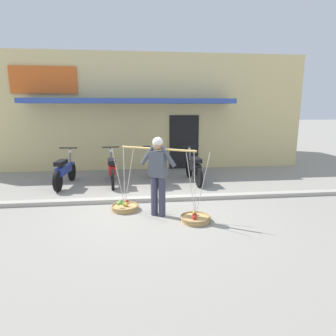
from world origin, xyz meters
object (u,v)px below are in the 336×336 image
object	(u,v)px
motorcycle_third_in_row	(153,168)
fruit_vendor	(158,171)
motorcycle_second_in_row	(112,170)
motorcycle_end_of_row	(194,168)
fruit_basket_right_side	(195,218)
motorcycle_nearest_shop	(64,171)
fruit_basket_left_side	(125,207)

from	to	relation	value
motorcycle_third_in_row	fruit_vendor	bearing A→B (deg)	-91.72
fruit_vendor	motorcycle_second_in_row	xyz separation A→B (m)	(-1.17, 2.72, -0.52)
motorcycle_third_in_row	motorcycle_end_of_row	distance (m)	1.26
fruit_vendor	motorcycle_end_of_row	world-z (taller)	fruit_vendor
fruit_vendor	fruit_basket_right_side	world-z (taller)	fruit_vendor
fruit_basket_right_side	motorcycle_nearest_shop	distance (m)	4.53
fruit_basket_left_side	motorcycle_third_in_row	distance (m)	2.52
fruit_basket_right_side	motorcycle_third_in_row	distance (m)	3.28
fruit_basket_right_side	motorcycle_nearest_shop	bearing A→B (deg)	136.48
motorcycle_nearest_shop	motorcycle_third_in_row	distance (m)	2.63
motorcycle_end_of_row	motorcycle_nearest_shop	bearing A→B (deg)	179.71
fruit_basket_left_side	motorcycle_third_in_row	world-z (taller)	fruit_basket_left_side
fruit_basket_right_side	fruit_basket_left_side	bearing A→B (deg)	149.85
motorcycle_second_in_row	motorcycle_end_of_row	bearing A→B (deg)	-1.17
fruit_vendor	motorcycle_end_of_row	xyz separation A→B (m)	(1.34, 2.67, -0.52)
fruit_basket_left_side	motorcycle_nearest_shop	xyz separation A→B (m)	(-1.82, 2.26, 0.37)
fruit_basket_left_side	motorcycle_nearest_shop	bearing A→B (deg)	128.77
fruit_vendor	motorcycle_nearest_shop	world-z (taller)	fruit_vendor
fruit_vendor	motorcycle_nearest_shop	size ratio (longest dim) A/B	0.93
fruit_basket_left_side	fruit_basket_right_side	world-z (taller)	same
fruit_basket_right_side	motorcycle_third_in_row	xyz separation A→B (m)	(-0.64, 3.20, 0.38)
motorcycle_nearest_shop	motorcycle_end_of_row	bearing A→B (deg)	-0.29
fruit_basket_right_side	motorcycle_third_in_row	bearing A→B (deg)	101.35
motorcycle_third_in_row	motorcycle_nearest_shop	bearing A→B (deg)	-178.02
fruit_basket_left_side	motorcycle_end_of_row	world-z (taller)	fruit_basket_left_side
fruit_vendor	motorcycle_second_in_row	distance (m)	3.01
motorcycle_second_in_row	fruit_basket_right_side	bearing A→B (deg)	-58.81
fruit_vendor	fruit_basket_left_side	size ratio (longest dim) A/B	1.17
fruit_vendor	motorcycle_second_in_row	bearing A→B (deg)	113.37
motorcycle_second_in_row	motorcycle_end_of_row	distance (m)	2.51
motorcycle_second_in_row	motorcycle_end_of_row	xyz separation A→B (m)	(2.51, -0.05, 0.00)
fruit_basket_left_side	motorcycle_third_in_row	xyz separation A→B (m)	(0.81, 2.35, 0.37)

